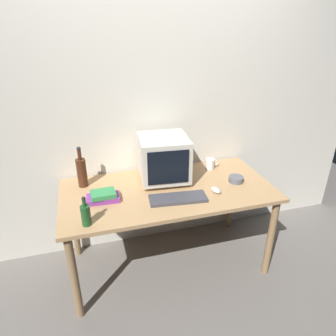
{
  "coord_description": "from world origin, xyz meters",
  "views": [
    {
      "loc": [
        -0.57,
        -1.98,
        1.92
      ],
      "look_at": [
        0.0,
        0.0,
        0.93
      ],
      "focal_mm": 32.38,
      "sensor_mm": 36.0,
      "label": 1
    }
  ],
  "objects_px": {
    "bottle_short": "(86,214)",
    "mug": "(210,164)",
    "computer_mouse": "(216,190)",
    "cd_spindle": "(236,179)",
    "bottle_tall": "(82,172)",
    "keyboard": "(178,198)",
    "crt_monitor": "(164,158)",
    "book_stack": "(103,197)"
  },
  "relations": [
    {
      "from": "crt_monitor",
      "to": "computer_mouse",
      "type": "distance_m",
      "value": 0.48
    },
    {
      "from": "keyboard",
      "to": "mug",
      "type": "bearing_deg",
      "value": 50.35
    },
    {
      "from": "crt_monitor",
      "to": "mug",
      "type": "xyz_separation_m",
      "value": [
        0.45,
        0.09,
        -0.15
      ]
    },
    {
      "from": "computer_mouse",
      "to": "cd_spindle",
      "type": "xyz_separation_m",
      "value": [
        0.23,
        0.11,
        0.0
      ]
    },
    {
      "from": "book_stack",
      "to": "cd_spindle",
      "type": "xyz_separation_m",
      "value": [
        1.07,
        -0.0,
        -0.01
      ]
    },
    {
      "from": "computer_mouse",
      "to": "crt_monitor",
      "type": "bearing_deg",
      "value": 124.92
    },
    {
      "from": "computer_mouse",
      "to": "keyboard",
      "type": "bearing_deg",
      "value": 172.85
    },
    {
      "from": "computer_mouse",
      "to": "bottle_tall",
      "type": "xyz_separation_m",
      "value": [
        -0.97,
        0.38,
        0.11
      ]
    },
    {
      "from": "book_stack",
      "to": "mug",
      "type": "relative_size",
      "value": 2.01
    },
    {
      "from": "bottle_short",
      "to": "bottle_tall",
      "type": "bearing_deg",
      "value": 90.28
    },
    {
      "from": "keyboard",
      "to": "cd_spindle",
      "type": "height_order",
      "value": "cd_spindle"
    },
    {
      "from": "computer_mouse",
      "to": "bottle_short",
      "type": "xyz_separation_m",
      "value": [
        -0.97,
        -0.15,
        0.06
      ]
    },
    {
      "from": "keyboard",
      "to": "computer_mouse",
      "type": "distance_m",
      "value": 0.31
    },
    {
      "from": "bottle_tall",
      "to": "mug",
      "type": "bearing_deg",
      "value": 0.65
    },
    {
      "from": "computer_mouse",
      "to": "mug",
      "type": "relative_size",
      "value": 0.83
    },
    {
      "from": "bottle_short",
      "to": "crt_monitor",
      "type": "bearing_deg",
      "value": 35.74
    },
    {
      "from": "computer_mouse",
      "to": "cd_spindle",
      "type": "distance_m",
      "value": 0.25
    },
    {
      "from": "bottle_tall",
      "to": "book_stack",
      "type": "distance_m",
      "value": 0.32
    },
    {
      "from": "keyboard",
      "to": "cd_spindle",
      "type": "xyz_separation_m",
      "value": [
        0.54,
        0.14,
        0.01
      ]
    },
    {
      "from": "crt_monitor",
      "to": "computer_mouse",
      "type": "xyz_separation_m",
      "value": [
        0.33,
        -0.31,
        -0.17
      ]
    },
    {
      "from": "bottle_tall",
      "to": "mug",
      "type": "relative_size",
      "value": 2.79
    },
    {
      "from": "bottle_tall",
      "to": "computer_mouse",
      "type": "bearing_deg",
      "value": -21.63
    },
    {
      "from": "bottle_short",
      "to": "mug",
      "type": "distance_m",
      "value": 1.22
    },
    {
      "from": "computer_mouse",
      "to": "mug",
      "type": "distance_m",
      "value": 0.42
    },
    {
      "from": "keyboard",
      "to": "mug",
      "type": "distance_m",
      "value": 0.61
    },
    {
      "from": "bottle_short",
      "to": "cd_spindle",
      "type": "height_order",
      "value": "bottle_short"
    },
    {
      "from": "keyboard",
      "to": "bottle_short",
      "type": "bearing_deg",
      "value": -163.04
    },
    {
      "from": "crt_monitor",
      "to": "book_stack",
      "type": "xyz_separation_m",
      "value": [
        -0.51,
        -0.2,
        -0.16
      ]
    },
    {
      "from": "crt_monitor",
      "to": "bottle_tall",
      "type": "relative_size",
      "value": 1.24
    },
    {
      "from": "bottle_tall",
      "to": "bottle_short",
      "type": "xyz_separation_m",
      "value": [
        0.0,
        -0.54,
        -0.05
      ]
    },
    {
      "from": "bottle_tall",
      "to": "mug",
      "type": "height_order",
      "value": "bottle_tall"
    },
    {
      "from": "mug",
      "to": "crt_monitor",
      "type": "bearing_deg",
      "value": -168.79
    },
    {
      "from": "crt_monitor",
      "to": "keyboard",
      "type": "bearing_deg",
      "value": -87.29
    },
    {
      "from": "bottle_tall",
      "to": "bottle_short",
      "type": "distance_m",
      "value": 0.54
    },
    {
      "from": "crt_monitor",
      "to": "cd_spindle",
      "type": "xyz_separation_m",
      "value": [
        0.56,
        -0.2,
        -0.17
      ]
    },
    {
      "from": "computer_mouse",
      "to": "book_stack",
      "type": "xyz_separation_m",
      "value": [
        -0.84,
        0.11,
        0.02
      ]
    },
    {
      "from": "crt_monitor",
      "to": "book_stack",
      "type": "height_order",
      "value": "crt_monitor"
    },
    {
      "from": "keyboard",
      "to": "bottle_tall",
      "type": "distance_m",
      "value": 0.78
    },
    {
      "from": "keyboard",
      "to": "computer_mouse",
      "type": "height_order",
      "value": "computer_mouse"
    },
    {
      "from": "mug",
      "to": "cd_spindle",
      "type": "xyz_separation_m",
      "value": [
        0.1,
        -0.29,
        -0.02
      ]
    },
    {
      "from": "keyboard",
      "to": "mug",
      "type": "xyz_separation_m",
      "value": [
        0.44,
        0.42,
        0.03
      ]
    },
    {
      "from": "bottle_tall",
      "to": "book_stack",
      "type": "relative_size",
      "value": 1.39
    }
  ]
}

